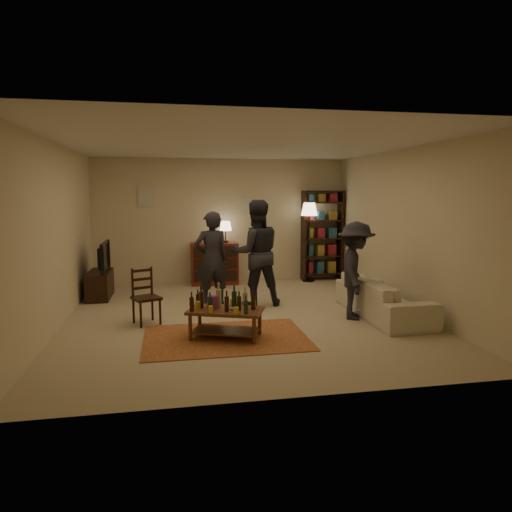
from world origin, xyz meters
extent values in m
plane|color=#C6B793|center=(0.00, 0.00, 0.00)|extent=(6.00, 6.00, 0.00)
plane|color=beige|center=(0.00, 3.00, 1.35)|extent=(5.50, 0.00, 5.50)
plane|color=beige|center=(-2.75, 0.00, 1.35)|extent=(0.00, 6.00, 6.00)
plane|color=beige|center=(2.75, 0.00, 1.35)|extent=(0.00, 6.00, 6.00)
plane|color=beige|center=(0.00, -3.00, 1.35)|extent=(5.50, 0.00, 5.50)
plane|color=white|center=(0.00, 0.00, 2.70)|extent=(6.00, 6.00, 0.00)
cube|color=beige|center=(-1.60, 2.98, 1.90)|extent=(0.35, 0.03, 0.45)
cube|color=beige|center=(0.60, 2.98, 1.70)|extent=(0.30, 0.03, 0.40)
cube|color=maroon|center=(-0.41, -1.06, 0.01)|extent=(2.20, 1.50, 0.01)
cube|color=brown|center=(-0.41, -1.06, 0.38)|extent=(1.11, 0.86, 0.04)
cube|color=brown|center=(-0.41, -1.06, 0.11)|extent=(0.98, 0.73, 0.02)
cylinder|color=brown|center=(-0.89, -1.10, 0.18)|extent=(0.05, 0.05, 0.36)
cylinder|color=brown|center=(-0.08, -1.41, 0.18)|extent=(0.05, 0.05, 0.36)
cylinder|color=brown|center=(-0.74, -0.71, 0.18)|extent=(0.05, 0.05, 0.36)
cylinder|color=brown|center=(0.07, -1.02, 0.18)|extent=(0.05, 0.05, 0.36)
cylinder|color=gold|center=(-0.78, -0.95, 0.45)|extent=(0.07, 0.07, 0.10)
cylinder|color=gold|center=(-0.63, -1.20, 0.45)|extent=(0.07, 0.07, 0.09)
cylinder|color=gold|center=(-0.30, -0.91, 0.46)|extent=(0.07, 0.07, 0.11)
cylinder|color=gold|center=(-0.31, -1.33, 0.45)|extent=(0.07, 0.07, 0.09)
cylinder|color=gold|center=(-0.02, -1.03, 0.45)|extent=(0.07, 0.07, 0.10)
cube|color=#833593|center=(-0.57, -0.97, 0.49)|extent=(0.15, 0.10, 0.18)
cylinder|color=gray|center=(-0.31, -1.12, 0.42)|extent=(0.12, 0.12, 0.03)
cube|color=black|center=(-1.50, -0.16, 0.40)|extent=(0.49, 0.49, 0.04)
cylinder|color=black|center=(-1.58, -0.35, 0.19)|extent=(0.04, 0.04, 0.39)
cylinder|color=black|center=(-1.30, -0.23, 0.19)|extent=(0.04, 0.04, 0.39)
cylinder|color=black|center=(-1.70, -0.08, 0.19)|extent=(0.04, 0.04, 0.39)
cylinder|color=black|center=(-1.42, 0.04, 0.19)|extent=(0.04, 0.04, 0.39)
cube|color=black|center=(-1.56, -0.02, 0.64)|extent=(0.29, 0.15, 0.44)
cube|color=black|center=(-2.45, 1.80, 0.25)|extent=(0.40, 1.00, 0.50)
imported|color=black|center=(-2.43, 1.80, 0.78)|extent=(0.13, 0.97, 0.56)
cube|color=maroon|center=(-0.20, 2.72, 0.45)|extent=(1.00, 0.48, 0.90)
cube|color=black|center=(-0.20, 2.47, 0.22)|extent=(0.92, 0.02, 0.22)
cube|color=black|center=(-0.20, 2.47, 0.48)|extent=(0.92, 0.02, 0.22)
cube|color=black|center=(-0.20, 2.47, 0.74)|extent=(0.92, 0.02, 0.22)
cylinder|color=black|center=(0.05, 2.72, 0.92)|extent=(0.12, 0.12, 0.04)
cylinder|color=black|center=(0.05, 2.72, 1.05)|extent=(0.02, 0.02, 0.22)
cone|color=#FFE5B2|center=(0.05, 2.72, 1.26)|extent=(0.26, 0.26, 0.20)
cube|color=black|center=(1.82, 2.78, 1.00)|extent=(0.04, 0.34, 2.00)
cube|color=black|center=(2.68, 2.78, 1.00)|extent=(0.04, 0.34, 2.00)
cube|color=black|center=(2.25, 2.78, 0.15)|extent=(0.90, 0.34, 0.03)
cube|color=black|center=(2.25, 2.78, 0.55)|extent=(0.90, 0.34, 0.03)
cube|color=black|center=(2.25, 2.78, 0.95)|extent=(0.90, 0.34, 0.03)
cube|color=black|center=(2.25, 2.78, 1.35)|extent=(0.90, 0.34, 0.03)
cube|color=black|center=(2.25, 2.78, 1.75)|extent=(0.90, 0.34, 0.03)
cube|color=black|center=(2.25, 2.78, 2.00)|extent=(0.90, 0.34, 0.03)
cube|color=maroon|center=(1.95, 2.78, 0.29)|extent=(0.12, 0.22, 0.26)
cube|color=#275875|center=(2.20, 2.78, 0.29)|extent=(0.15, 0.22, 0.26)
cube|color=olive|center=(2.47, 2.78, 0.29)|extent=(0.18, 0.22, 0.26)
cube|color=#275875|center=(1.95, 2.78, 0.69)|extent=(0.12, 0.22, 0.24)
cube|color=olive|center=(2.20, 2.78, 0.69)|extent=(0.15, 0.22, 0.24)
cube|color=maroon|center=(2.47, 2.78, 0.69)|extent=(0.18, 0.22, 0.24)
cube|color=olive|center=(1.95, 2.78, 1.07)|extent=(0.12, 0.22, 0.22)
cube|color=maroon|center=(2.20, 2.78, 1.07)|extent=(0.15, 0.22, 0.22)
cube|color=#275875|center=(2.47, 2.78, 1.07)|extent=(0.18, 0.22, 0.22)
cube|color=maroon|center=(1.95, 2.78, 1.47)|extent=(0.12, 0.22, 0.20)
cube|color=#275875|center=(2.20, 2.78, 1.47)|extent=(0.15, 0.22, 0.20)
cube|color=olive|center=(2.47, 2.78, 1.47)|extent=(0.18, 0.22, 0.20)
cube|color=#275875|center=(1.95, 2.78, 1.85)|extent=(0.12, 0.22, 0.18)
cube|color=olive|center=(2.20, 2.78, 1.85)|extent=(0.15, 0.22, 0.18)
cube|color=maroon|center=(2.47, 2.78, 1.85)|extent=(0.18, 0.22, 0.18)
cylinder|color=black|center=(1.90, 2.65, 0.01)|extent=(0.28, 0.28, 0.03)
cylinder|color=black|center=(1.90, 2.65, 0.78)|extent=(0.03, 0.03, 1.56)
cone|color=#FFE5B2|center=(1.90, 2.65, 1.61)|extent=(0.36, 0.36, 0.28)
imported|color=beige|center=(2.20, -0.40, 0.30)|extent=(0.81, 2.08, 0.61)
imported|color=#232229|center=(-0.42, 0.83, 0.82)|extent=(0.66, 0.50, 1.65)
imported|color=#25262D|center=(0.34, 0.71, 0.92)|extent=(0.92, 0.73, 1.85)
imported|color=#24242B|center=(1.70, -0.44, 0.76)|extent=(0.90, 1.13, 1.52)
camera|label=1|loc=(-1.12, -7.03, 1.96)|focal=32.00mm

